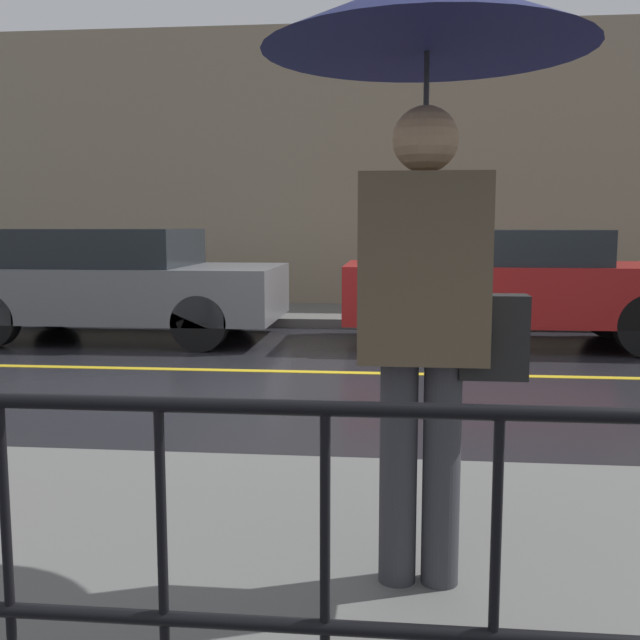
# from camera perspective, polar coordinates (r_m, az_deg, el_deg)

# --- Properties ---
(ground_plane) EXTENTS (80.00, 80.00, 0.00)m
(ground_plane) POSITION_cam_1_polar(r_m,az_deg,el_deg) (7.46, 3.13, -4.06)
(ground_plane) COLOR black
(sidewalk_near) EXTENTS (28.00, 2.81, 0.14)m
(sidewalk_near) POSITION_cam_1_polar(r_m,az_deg,el_deg) (3.09, -1.13, -19.45)
(sidewalk_near) COLOR #60605E
(sidewalk_near) RESTS_ON ground_plane
(sidewalk_far) EXTENTS (28.00, 2.14, 0.14)m
(sidewalk_far) POSITION_cam_1_polar(r_m,az_deg,el_deg) (11.62, 4.13, 0.34)
(sidewalk_far) COLOR #60605E
(sidewalk_far) RESTS_ON ground_plane
(lane_marking) EXTENTS (25.20, 0.12, 0.01)m
(lane_marking) POSITION_cam_1_polar(r_m,az_deg,el_deg) (7.45, 3.13, -4.03)
(lane_marking) COLOR gold
(lane_marking) RESTS_ON ground_plane
(building_storefront) EXTENTS (28.00, 0.30, 4.73)m
(building_storefront) POSITION_cam_1_polar(r_m,az_deg,el_deg) (12.79, 4.39, 11.27)
(building_storefront) COLOR gray
(building_storefront) RESTS_ON ground_plane
(railing_foreground) EXTENTS (12.00, 0.04, 0.94)m
(railing_foreground) POSITION_cam_1_polar(r_m,az_deg,el_deg) (1.78, -5.91, -16.87)
(railing_foreground) COLOR black
(railing_foreground) RESTS_ON sidewalk_near
(pedestrian) EXTENTS (1.14, 1.14, 2.17)m
(pedestrian) POSITION_cam_1_polar(r_m,az_deg,el_deg) (2.71, 8.19, 16.19)
(pedestrian) COLOR #333338
(pedestrian) RESTS_ON sidewalk_near
(car_grey) EXTENTS (4.12, 1.93, 1.41)m
(car_grey) POSITION_cam_1_polar(r_m,az_deg,el_deg) (9.97, -15.24, 2.81)
(car_grey) COLOR slate
(car_grey) RESTS_ON ground_plane
(car_red) EXTENTS (4.18, 1.74, 1.41)m
(car_red) POSITION_cam_1_polar(r_m,az_deg,el_deg) (9.42, 14.65, 2.64)
(car_red) COLOR maroon
(car_red) RESTS_ON ground_plane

